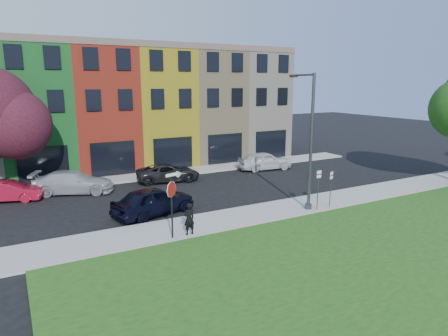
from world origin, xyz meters
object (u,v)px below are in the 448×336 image
stop_sign (171,191)px  street_lamp (309,142)px  sedan_near (154,201)px  man (189,219)px

stop_sign → street_lamp: street_lamp is taller
stop_sign → sedan_near: stop_sign is taller
sedan_near → street_lamp: (8.13, -3.39, 3.19)m
sedan_near → man: bearing=169.8°
man → sedan_near: (-0.43, 3.95, -0.09)m
stop_sign → sedan_near: bearing=69.0°
stop_sign → street_lamp: bearing=-10.9°
sedan_near → street_lamp: size_ratio=0.67×
street_lamp → stop_sign: bearing=-169.3°
man → street_lamp: bearing=176.4°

